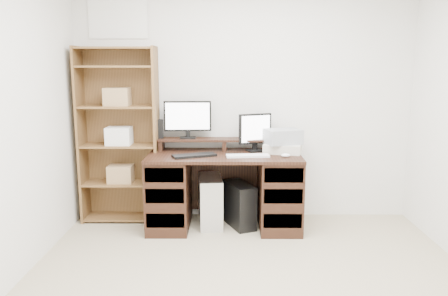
{
  "coord_description": "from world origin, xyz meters",
  "views": [
    {
      "loc": [
        -0.17,
        -2.58,
        1.61
      ],
      "look_at": [
        -0.2,
        1.43,
        0.85
      ],
      "focal_mm": 35.0,
      "sensor_mm": 36.0,
      "label": 1
    }
  ],
  "objects_px": {
    "monitor_wide": "(188,118)",
    "tower_black": "(239,205)",
    "desk": "(224,189)",
    "bookshelf": "(120,134)",
    "printer": "(283,148)",
    "monitor_small": "(255,131)",
    "tower_silver": "(210,201)"
  },
  "relations": [
    {
      "from": "monitor_wide",
      "to": "tower_black",
      "type": "relative_size",
      "value": 1.01
    },
    {
      "from": "desk",
      "to": "tower_black",
      "type": "xyz_separation_m",
      "value": [
        0.15,
        0.02,
        -0.17
      ]
    },
    {
      "from": "tower_black",
      "to": "bookshelf",
      "type": "bearing_deg",
      "value": 148.13
    },
    {
      "from": "desk",
      "to": "monitor_wide",
      "type": "relative_size",
      "value": 3.09
    },
    {
      "from": "printer",
      "to": "bookshelf",
      "type": "bearing_deg",
      "value": -171.13
    },
    {
      "from": "desk",
      "to": "bookshelf",
      "type": "relative_size",
      "value": 0.83
    },
    {
      "from": "monitor_small",
      "to": "printer",
      "type": "distance_m",
      "value": 0.33
    },
    {
      "from": "tower_silver",
      "to": "printer",
      "type": "bearing_deg",
      "value": -4.66
    },
    {
      "from": "desk",
      "to": "monitor_small",
      "type": "xyz_separation_m",
      "value": [
        0.31,
        0.15,
        0.57
      ]
    },
    {
      "from": "tower_silver",
      "to": "tower_black",
      "type": "bearing_deg",
      "value": -14.07
    },
    {
      "from": "tower_silver",
      "to": "tower_black",
      "type": "relative_size",
      "value": 1.04
    },
    {
      "from": "monitor_wide",
      "to": "monitor_small",
      "type": "height_order",
      "value": "monitor_wide"
    },
    {
      "from": "desk",
      "to": "monitor_small",
      "type": "height_order",
      "value": "monitor_small"
    },
    {
      "from": "monitor_wide",
      "to": "tower_black",
      "type": "xyz_separation_m",
      "value": [
        0.53,
        -0.21,
        -0.86
      ]
    },
    {
      "from": "tower_black",
      "to": "tower_silver",
      "type": "bearing_deg",
      "value": 148.92
    },
    {
      "from": "monitor_small",
      "to": "monitor_wide",
      "type": "bearing_deg",
      "value": 150.27
    },
    {
      "from": "tower_silver",
      "to": "bookshelf",
      "type": "distance_m",
      "value": 1.16
    },
    {
      "from": "printer",
      "to": "bookshelf",
      "type": "xyz_separation_m",
      "value": [
        -1.67,
        0.14,
        0.12
      ]
    },
    {
      "from": "printer",
      "to": "bookshelf",
      "type": "distance_m",
      "value": 1.68
    },
    {
      "from": "monitor_small",
      "to": "bookshelf",
      "type": "bearing_deg",
      "value": 154.34
    },
    {
      "from": "desk",
      "to": "printer",
      "type": "distance_m",
      "value": 0.72
    },
    {
      "from": "bookshelf",
      "to": "printer",
      "type": "bearing_deg",
      "value": -4.77
    },
    {
      "from": "monitor_wide",
      "to": "desk",
      "type": "bearing_deg",
      "value": -34.49
    },
    {
      "from": "tower_silver",
      "to": "tower_black",
      "type": "xyz_separation_m",
      "value": [
        0.3,
        -0.04,
        -0.03
      ]
    },
    {
      "from": "monitor_small",
      "to": "printer",
      "type": "bearing_deg",
      "value": -38.86
    },
    {
      "from": "desk",
      "to": "bookshelf",
      "type": "height_order",
      "value": "bookshelf"
    },
    {
      "from": "monitor_wide",
      "to": "bookshelf",
      "type": "xyz_separation_m",
      "value": [
        -0.7,
        -0.02,
        -0.17
      ]
    },
    {
      "from": "monitor_wide",
      "to": "printer",
      "type": "height_order",
      "value": "monitor_wide"
    },
    {
      "from": "tower_silver",
      "to": "desk",
      "type": "bearing_deg",
      "value": -28.32
    },
    {
      "from": "printer",
      "to": "tower_silver",
      "type": "relative_size",
      "value": 0.72
    },
    {
      "from": "printer",
      "to": "monitor_wide",
      "type": "bearing_deg",
      "value": -175.62
    },
    {
      "from": "desk",
      "to": "tower_silver",
      "type": "height_order",
      "value": "desk"
    }
  ]
}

